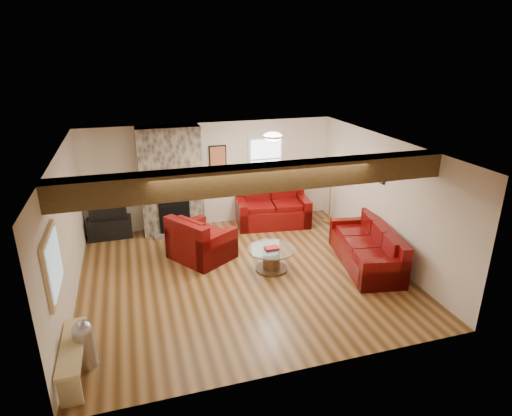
{
  "coord_description": "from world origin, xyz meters",
  "views": [
    {
      "loc": [
        -1.84,
        -7.05,
        4.12
      ],
      "look_at": [
        0.4,
        0.4,
        1.19
      ],
      "focal_mm": 30.0,
      "sensor_mm": 36.0,
      "label": 1
    }
  ],
  "objects_px": {
    "television": "(108,209)",
    "coffee_table": "(271,259)",
    "tv_cabinet": "(110,228)",
    "sofa_three": "(366,246)",
    "armchair_red": "(201,237)",
    "floor_lamp": "(332,168)",
    "loveseat": "(272,207)"
  },
  "relations": [
    {
      "from": "television",
      "to": "coffee_table",
      "type": "bearing_deg",
      "value": -39.36
    },
    {
      "from": "coffee_table",
      "to": "tv_cabinet",
      "type": "xyz_separation_m",
      "value": [
        -3.06,
        2.51,
        0.01
      ]
    },
    {
      "from": "sofa_three",
      "to": "television",
      "type": "height_order",
      "value": "television"
    },
    {
      "from": "tv_cabinet",
      "to": "coffee_table",
      "type": "bearing_deg",
      "value": -39.36
    },
    {
      "from": "armchair_red",
      "to": "television",
      "type": "bearing_deg",
      "value": 16.07
    },
    {
      "from": "tv_cabinet",
      "to": "television",
      "type": "distance_m",
      "value": 0.47
    },
    {
      "from": "sofa_three",
      "to": "television",
      "type": "distance_m",
      "value": 5.7
    },
    {
      "from": "coffee_table",
      "to": "floor_lamp",
      "type": "xyz_separation_m",
      "value": [
        2.19,
        1.96,
        1.16
      ]
    },
    {
      "from": "loveseat",
      "to": "television",
      "type": "distance_m",
      "value": 3.85
    },
    {
      "from": "coffee_table",
      "to": "floor_lamp",
      "type": "height_order",
      "value": "floor_lamp"
    },
    {
      "from": "television",
      "to": "tv_cabinet",
      "type": "bearing_deg",
      "value": 0.0
    },
    {
      "from": "loveseat",
      "to": "armchair_red",
      "type": "relative_size",
      "value": 1.53
    },
    {
      "from": "loveseat",
      "to": "tv_cabinet",
      "type": "bearing_deg",
      "value": -177.29
    },
    {
      "from": "floor_lamp",
      "to": "television",
      "type": "bearing_deg",
      "value": 174.02
    },
    {
      "from": "television",
      "to": "floor_lamp",
      "type": "bearing_deg",
      "value": -5.98
    },
    {
      "from": "tv_cabinet",
      "to": "television",
      "type": "height_order",
      "value": "television"
    },
    {
      "from": "tv_cabinet",
      "to": "floor_lamp",
      "type": "xyz_separation_m",
      "value": [
        5.25,
        -0.55,
        1.15
      ]
    },
    {
      "from": "tv_cabinet",
      "to": "armchair_red",
      "type": "bearing_deg",
      "value": -40.67
    },
    {
      "from": "tv_cabinet",
      "to": "television",
      "type": "relative_size",
      "value": 1.19
    },
    {
      "from": "floor_lamp",
      "to": "loveseat",
      "type": "bearing_deg",
      "value": 170.04
    },
    {
      "from": "coffee_table",
      "to": "tv_cabinet",
      "type": "height_order",
      "value": "coffee_table"
    },
    {
      "from": "armchair_red",
      "to": "tv_cabinet",
      "type": "relative_size",
      "value": 1.18
    },
    {
      "from": "sofa_three",
      "to": "armchair_red",
      "type": "xyz_separation_m",
      "value": [
        -3.09,
        1.26,
        0.05
      ]
    },
    {
      "from": "armchair_red",
      "to": "television",
      "type": "distance_m",
      "value": 2.44
    },
    {
      "from": "sofa_three",
      "to": "loveseat",
      "type": "relative_size",
      "value": 1.23
    },
    {
      "from": "tv_cabinet",
      "to": "floor_lamp",
      "type": "distance_m",
      "value": 5.4
    },
    {
      "from": "sofa_three",
      "to": "armchair_red",
      "type": "height_order",
      "value": "armchair_red"
    },
    {
      "from": "coffee_table",
      "to": "armchair_red",
      "type": "bearing_deg",
      "value": 142.73
    },
    {
      "from": "coffee_table",
      "to": "floor_lamp",
      "type": "relative_size",
      "value": 0.58
    },
    {
      "from": "loveseat",
      "to": "coffee_table",
      "type": "height_order",
      "value": "loveseat"
    },
    {
      "from": "coffee_table",
      "to": "television",
      "type": "distance_m",
      "value": 3.98
    },
    {
      "from": "tv_cabinet",
      "to": "sofa_three",
      "type": "bearing_deg",
      "value": -29.95
    }
  ]
}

